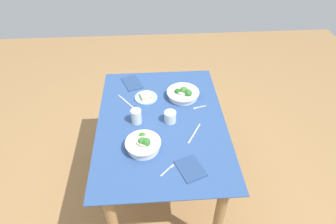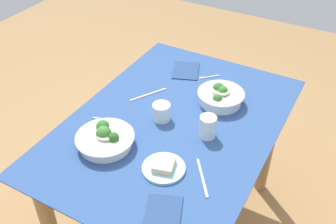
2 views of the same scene
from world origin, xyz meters
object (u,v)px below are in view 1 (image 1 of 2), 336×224
object	(u,v)px
broccoli_bowl_near	(183,94)
napkin_folded_lower	(190,168)
fork_by_far_bowl	(199,107)
fork_by_near_bowl	(168,170)
napkin_folded_upper	(132,83)
water_glass_side	(170,117)
bread_side_plate	(146,97)
table_knife_left	(126,102)
water_glass_center	(136,116)
broccoli_bowl_far	(143,144)
table_knife_right	(194,133)

from	to	relation	value
broccoli_bowl_near	napkin_folded_lower	size ratio (longest dim) A/B	1.40
fork_by_far_bowl	fork_by_near_bowl	distance (m)	0.62
fork_by_far_bowl	napkin_folded_upper	size ratio (longest dim) A/B	0.49
water_glass_side	bread_side_plate	bearing A→B (deg)	31.39
bread_side_plate	fork_by_near_bowl	size ratio (longest dim) A/B	2.04
bread_side_plate	napkin_folded_lower	world-z (taller)	bread_side_plate
table_knife_left	napkin_folded_upper	world-z (taller)	napkin_folded_upper
fork_by_far_bowl	napkin_folded_lower	xyz separation A→B (m)	(-0.56, 0.14, 0.00)
water_glass_center	napkin_folded_lower	xyz separation A→B (m)	(-0.43, -0.32, -0.05)
broccoli_bowl_near	table_knife_left	bearing A→B (deg)	93.58
broccoli_bowl_far	napkin_folded_upper	size ratio (longest dim) A/B	1.09
water_glass_side	napkin_folded_lower	world-z (taller)	water_glass_side
water_glass_side	table_knife_left	world-z (taller)	water_glass_side
table_knife_right	bread_side_plate	bearing A→B (deg)	68.03
broccoli_bowl_near	bread_side_plate	distance (m)	0.29
broccoli_bowl_near	table_knife_left	size ratio (longest dim) A/B	1.24
water_glass_side	fork_by_far_bowl	size ratio (longest dim) A/B	0.81
bread_side_plate	broccoli_bowl_far	bearing A→B (deg)	177.73
broccoli_bowl_far	table_knife_right	xyz separation A→B (m)	(0.11, -0.34, -0.04)
broccoli_bowl_far	water_glass_side	distance (m)	0.31
broccoli_bowl_far	water_glass_side	xyz separation A→B (m)	(0.25, -0.19, 0.00)
fork_by_near_bowl	table_knife_left	distance (m)	0.73
water_glass_center	fork_by_far_bowl	distance (m)	0.48
table_knife_left	napkin_folded_upper	distance (m)	0.25
napkin_folded_lower	fork_by_near_bowl	bearing A→B (deg)	90.62
fork_by_near_bowl	table_knife_left	bearing A→B (deg)	67.18
water_glass_center	water_glass_side	xyz separation A→B (m)	(-0.01, -0.24, -0.01)
table_knife_right	broccoli_bowl_far	bearing A→B (deg)	138.26
water_glass_center	water_glass_side	bearing A→B (deg)	-91.59
broccoli_bowl_far	napkin_folded_lower	world-z (taller)	broccoli_bowl_far
water_glass_center	table_knife_right	size ratio (longest dim) A/B	0.51
broccoli_bowl_far	table_knife_right	world-z (taller)	broccoli_bowl_far
broccoli_bowl_far	napkin_folded_lower	distance (m)	0.33
broccoli_bowl_far	napkin_folded_lower	bearing A→B (deg)	-122.92
table_knife_left	fork_by_far_bowl	bearing A→B (deg)	43.04
water_glass_side	napkin_folded_upper	bearing A→B (deg)	30.02
water_glass_center	water_glass_side	size ratio (longest dim) A/B	1.26
bread_side_plate	napkin_folded_upper	size ratio (longest dim) A/B	0.85
table_knife_left	napkin_folded_lower	bearing A→B (deg)	-4.33
bread_side_plate	fork_by_near_bowl	distance (m)	0.72
broccoli_bowl_far	fork_by_near_bowl	distance (m)	0.24
broccoli_bowl_near	napkin_folded_lower	bearing A→B (deg)	177.47
table_knife_left	fork_by_near_bowl	bearing A→B (deg)	-13.30
bread_side_plate	water_glass_center	xyz separation A→B (m)	(-0.27, 0.07, 0.04)
bread_side_plate	water_glass_side	distance (m)	0.32
water_glass_side	fork_by_far_bowl	world-z (taller)	water_glass_side
water_glass_side	broccoli_bowl_near	bearing A→B (deg)	-24.08
fork_by_far_bowl	fork_by_near_bowl	bearing A→B (deg)	49.16
broccoli_bowl_far	napkin_folded_upper	distance (m)	0.74
table_knife_left	broccoli_bowl_near	bearing A→B (deg)	57.72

